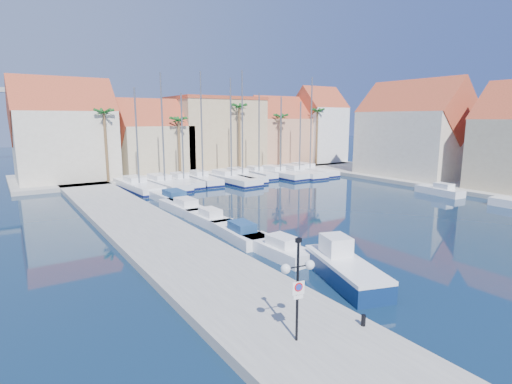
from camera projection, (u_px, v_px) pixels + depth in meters
ground at (426, 286)px, 20.85m from camera, size 260.00×260.00×0.00m
quay_west at (167, 244)px, 27.00m from camera, size 6.00×77.00×0.50m
shore_north at (200, 170)px, 65.60m from camera, size 54.00×16.00×0.50m
shore_east at (472, 185)px, 50.45m from camera, size 12.00×60.00×0.50m
lamp_post at (298, 274)px, 14.38m from camera, size 1.34×0.53×3.98m
bollard at (363, 320)px, 15.85m from camera, size 0.18×0.18×0.46m
fishing_boat at (344, 267)px, 21.47m from camera, size 3.90×6.57×2.18m
motorboat_west_0 at (277, 248)px, 25.39m from camera, size 2.03×5.70×1.40m
motorboat_west_1 at (239, 233)px, 28.76m from camera, size 2.26×6.06×1.40m
motorboat_west_2 at (208, 218)px, 32.90m from camera, size 1.92×5.52×1.40m
motorboat_west_3 at (183, 207)px, 37.09m from camera, size 2.35×6.51×1.40m
motorboat_west_4 at (172, 198)px, 41.36m from camera, size 2.46×7.35×1.40m
motorboat_east_1 at (440, 190)px, 45.52m from camera, size 2.38×5.66×1.40m
sailboat_0 at (138, 186)px, 48.30m from camera, size 3.36×10.76×12.11m
sailboat_1 at (163, 183)px, 50.07m from camera, size 3.67×11.01×13.96m
sailboat_2 at (182, 181)px, 51.64m from camera, size 2.48×8.69×11.73m
sailboat_3 at (201, 179)px, 53.55m from camera, size 2.86×9.28×14.50m
sailboat_4 at (229, 178)px, 54.22m from camera, size 3.69×11.67×13.74m
sailboat_5 at (241, 176)px, 56.38m from camera, size 3.37×10.66×14.94m
sailboat_6 at (257, 173)px, 58.80m from camera, size 2.60×8.26×12.14m
sailboat_7 at (278, 173)px, 59.22m from camera, size 3.18×10.90×11.64m
sailboat_8 at (297, 172)px, 60.57m from camera, size 3.43×11.25×11.02m
sailboat_9 at (307, 170)px, 62.68m from camera, size 3.54×11.72×14.66m
building_0 at (65, 134)px, 52.79m from camera, size 12.30×9.00×13.50m
building_1 at (153, 141)px, 59.52m from camera, size 10.30×8.00×11.00m
building_2 at (216, 133)px, 66.12m from camera, size 14.20×10.20×11.50m
building_3 at (277, 134)px, 71.88m from camera, size 10.30×8.00×12.00m
building_4 at (319, 127)px, 75.74m from camera, size 8.30×8.00×14.00m
building_6 at (413, 133)px, 56.69m from camera, size 9.00×14.30×13.50m
palm_0 at (104, 114)px, 50.39m from camera, size 2.60×2.60×10.15m
palm_1 at (178, 122)px, 55.98m from camera, size 2.60×2.60×9.15m
palm_2 at (239, 109)px, 61.06m from camera, size 2.60×2.60×11.15m
palm_3 at (281, 118)px, 65.65m from camera, size 2.60×2.60×9.65m
palm_4 at (318, 113)px, 69.82m from camera, size 2.60×2.60×10.65m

